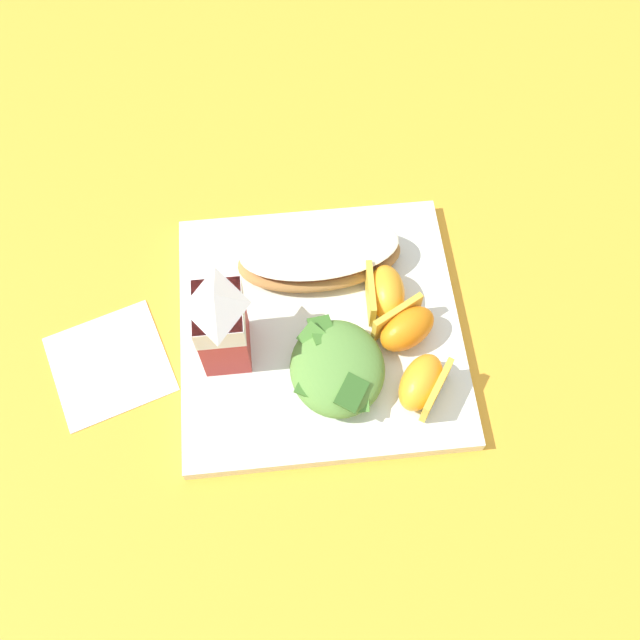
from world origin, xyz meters
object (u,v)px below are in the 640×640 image
Objects in this scene: green_salad_pile at (337,368)px; paper_napkin at (110,364)px; cheesy_pizza_bread at (320,255)px; orange_wedge_front at (423,383)px; milk_carton at (221,321)px; white_plate at (320,328)px; orange_wedge_middle at (406,327)px; orange_wedge_rear at (385,293)px.

paper_napkin is at bearing 79.30° from green_salad_pile.
green_salad_pile is at bearing -100.70° from paper_napkin.
orange_wedge_front is at bearing -151.64° from cheesy_pizza_bread.
white_plate is at bearing -79.50° from milk_carton.
milk_carton is (-0.02, 0.09, 0.07)m from white_plate.
orange_wedge_middle is 0.64× the size of paper_napkin.
milk_carton is 1.79× the size of orange_wedge_rear.
orange_wedge_front is 1.00× the size of orange_wedge_middle.
white_plate is 0.07m from orange_wedge_rear.
milk_carton is at bearing 131.35° from cheesy_pizza_bread.
milk_carton is at bearing 88.56° from orange_wedge_middle.
cheesy_pizza_bread reaches higher than white_plate.
paper_napkin is at bearing 111.23° from cheesy_pizza_bread.
green_salad_pile is 0.23m from paper_napkin.
orange_wedge_rear is 0.28m from paper_napkin.
orange_wedge_rear reaches higher than paper_napkin.
white_plate is at bearing 10.36° from green_salad_pile.
cheesy_pizza_bread is 0.13m from green_salad_pile.
white_plate is 0.09m from orange_wedge_middle.
cheesy_pizza_bread is at bearing -5.40° from white_plate.
orange_wedge_rear is (0.04, 0.02, 0.00)m from orange_wedge_middle.
orange_wedge_middle reaches higher than white_plate.
green_salad_pile is at bearing -111.26° from milk_carton.
orange_wedge_front is 0.10m from orange_wedge_rear.
milk_carton reaches higher than orange_wedge_front.
orange_wedge_front and orange_wedge_middle have the same top height.
orange_wedge_rear is (-0.05, -0.06, 0.00)m from cheesy_pizza_bread.
orange_wedge_rear is 0.56× the size of paper_napkin.
orange_wedge_front is 0.06m from orange_wedge_middle.
milk_carton is at bearing 70.69° from orange_wedge_front.
green_salad_pile is (-0.06, -0.01, 0.03)m from white_plate.
cheesy_pizza_bread is 0.17m from orange_wedge_front.
orange_wedge_rear is at bearing -130.67° from cheesy_pizza_bread.
paper_napkin is at bearing 94.05° from white_plate.
green_salad_pile is 1.48× the size of orange_wedge_middle.
green_salad_pile is at bearing 143.61° from orange_wedge_rear.
green_salad_pile reaches higher than white_plate.
green_salad_pile is 0.09m from orange_wedge_rear.
white_plate is at bearing 47.55° from orange_wedge_front.
milk_carton reaches higher than orange_wedge_middle.
cheesy_pizza_bread is at bearing -48.65° from milk_carton.
orange_wedge_rear is (0.04, -0.16, -0.04)m from milk_carton.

